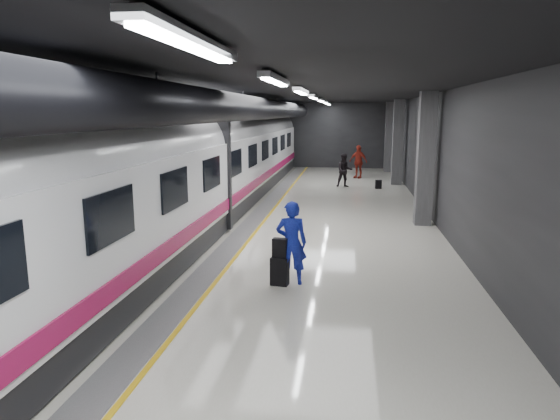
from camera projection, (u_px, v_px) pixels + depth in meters
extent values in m
plane|color=beige|center=(284.00, 233.00, 15.96)|extent=(40.00, 40.00, 0.00)
cube|color=black|center=(285.00, 89.00, 15.10)|extent=(10.00, 40.00, 0.02)
cube|color=#28282B|center=(321.00, 135.00, 34.98)|extent=(10.00, 0.02, 4.50)
cube|color=#28282B|center=(132.00, 161.00, 16.20)|extent=(0.02, 40.00, 4.50)
cube|color=#28282B|center=(451.00, 166.00, 14.86)|extent=(0.02, 40.00, 4.50)
cube|color=slate|center=(243.00, 232.00, 16.14)|extent=(0.65, 39.80, 0.01)
cube|color=yellow|center=(255.00, 232.00, 16.08)|extent=(0.10, 39.80, 0.01)
cylinder|color=black|center=(243.00, 108.00, 15.38)|extent=(0.80, 38.00, 0.80)
cube|color=silver|center=(192.00, 41.00, 4.34)|extent=(0.22, 2.60, 0.10)
cube|color=silver|center=(275.00, 79.00, 9.20)|extent=(0.22, 2.60, 0.10)
cube|color=silver|center=(301.00, 91.00, 14.06)|extent=(0.22, 2.60, 0.10)
cube|color=silver|center=(314.00, 97.00, 18.93)|extent=(0.22, 2.60, 0.10)
cube|color=silver|center=(321.00, 100.00, 23.79)|extent=(0.22, 2.60, 0.10)
cube|color=silver|center=(326.00, 102.00, 28.65)|extent=(0.22, 2.60, 0.10)
cube|color=silver|center=(329.00, 104.00, 32.54)|extent=(0.22, 2.60, 0.10)
cube|color=#515154|center=(425.00, 159.00, 16.86)|extent=(0.55, 0.55, 4.50)
cube|color=#515154|center=(398.00, 142.00, 26.59)|extent=(0.55, 0.55, 4.50)
cube|color=#515154|center=(389.00, 137.00, 32.42)|extent=(0.55, 0.55, 4.50)
cube|color=black|center=(186.00, 220.00, 16.33)|extent=(2.80, 38.00, 0.60)
cube|color=white|center=(185.00, 177.00, 16.06)|extent=(2.90, 38.00, 2.20)
cylinder|color=white|center=(184.00, 148.00, 15.88)|extent=(2.80, 38.00, 2.80)
cube|color=#990D44|center=(230.00, 203.00, 16.02)|extent=(0.04, 38.00, 0.35)
cube|color=black|center=(184.00, 170.00, 16.01)|extent=(3.05, 0.25, 3.80)
cube|color=black|center=(111.00, 217.00, 8.01)|extent=(0.05, 1.60, 0.85)
cube|color=black|center=(175.00, 189.00, 10.92)|extent=(0.05, 1.60, 0.85)
cube|color=black|center=(212.00, 173.00, 13.84)|extent=(0.05, 1.60, 0.85)
cube|color=black|center=(236.00, 163.00, 16.76)|extent=(0.05, 1.60, 0.85)
cube|color=black|center=(253.00, 155.00, 19.68)|extent=(0.05, 1.60, 0.85)
cube|color=black|center=(265.00, 150.00, 22.59)|extent=(0.05, 1.60, 0.85)
cube|color=black|center=(275.00, 146.00, 25.51)|extent=(0.05, 1.60, 0.85)
cube|color=black|center=(283.00, 142.00, 28.43)|extent=(0.05, 1.60, 0.85)
cube|color=black|center=(289.00, 140.00, 31.34)|extent=(0.05, 1.60, 0.85)
imported|color=#1831BB|center=(291.00, 243.00, 11.10)|extent=(0.73, 0.52, 1.89)
cube|color=black|center=(280.00, 271.00, 11.12)|extent=(0.42, 0.31, 0.63)
cube|color=black|center=(280.00, 248.00, 11.04)|extent=(0.35, 0.22, 0.43)
imported|color=black|center=(345.00, 170.00, 25.86)|extent=(0.96, 0.81, 1.74)
imported|color=maroon|center=(358.00, 162.00, 29.41)|extent=(1.23, 0.97, 1.95)
cube|color=black|center=(378.00, 184.00, 25.37)|extent=(0.33, 0.24, 0.45)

